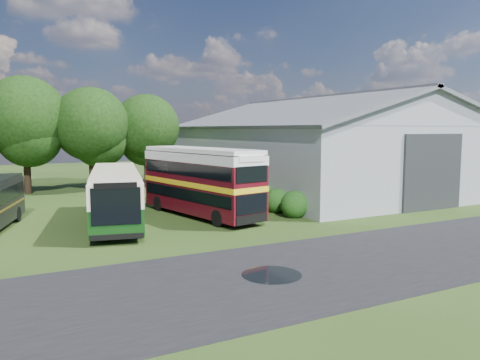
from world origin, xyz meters
TOP-DOWN VIEW (x-y plane):
  - ground at (0.00, 0.00)m, footprint 120.00×120.00m
  - asphalt_road at (3.00, -3.00)m, footprint 60.00×8.00m
  - puddle at (-1.50, -3.00)m, footprint 2.20×2.20m
  - storage_shed at (15.00, 15.98)m, footprint 18.80×24.80m
  - tree_mid at (-8.00, 24.80)m, footprint 6.80×6.80m
  - tree_right_a at (-3.00, 23.80)m, footprint 6.26×6.26m
  - tree_right_b at (2.00, 24.60)m, footprint 5.98×5.98m
  - shrub_front at (5.60, 6.00)m, footprint 1.70×1.70m
  - shrub_mid at (5.60, 8.00)m, footprint 1.60×1.60m
  - shrub_back at (5.60, 10.00)m, footprint 1.80×1.80m
  - bus_green_single at (-4.35, 9.21)m, footprint 4.87×11.34m
  - bus_maroon_double at (0.77, 9.02)m, footprint 4.31×9.97m

SIDE VIEW (x-z plane):
  - ground at x=0.00m, z-range 0.00..0.00m
  - asphalt_road at x=3.00m, z-range -0.01..0.01m
  - puddle at x=-1.50m, z-range -0.01..0.01m
  - shrub_front at x=5.60m, z-range -0.85..0.85m
  - shrub_mid at x=5.60m, z-range -0.80..0.80m
  - shrub_back at x=5.60m, z-range -0.90..0.90m
  - bus_green_single at x=-4.35m, z-range 0.10..3.15m
  - bus_maroon_double at x=0.77m, z-range 0.00..4.16m
  - storage_shed at x=15.00m, z-range 0.09..8.24m
  - tree_right_b at x=2.00m, z-range 1.21..9.66m
  - tree_right_a at x=-3.00m, z-range 1.27..10.10m
  - tree_mid at x=-8.00m, z-range 1.38..10.98m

